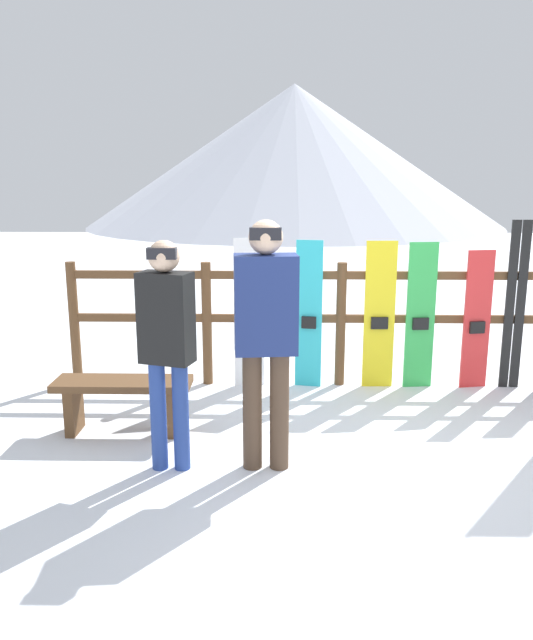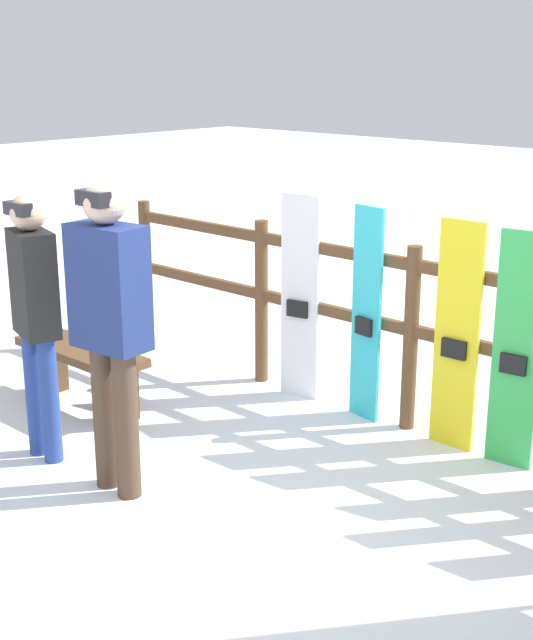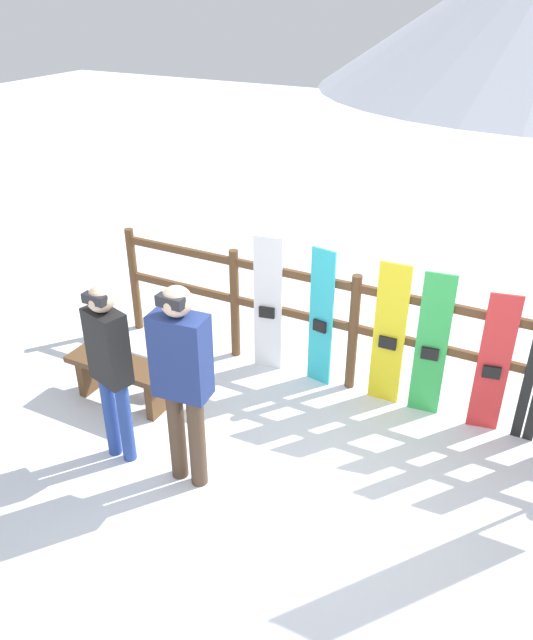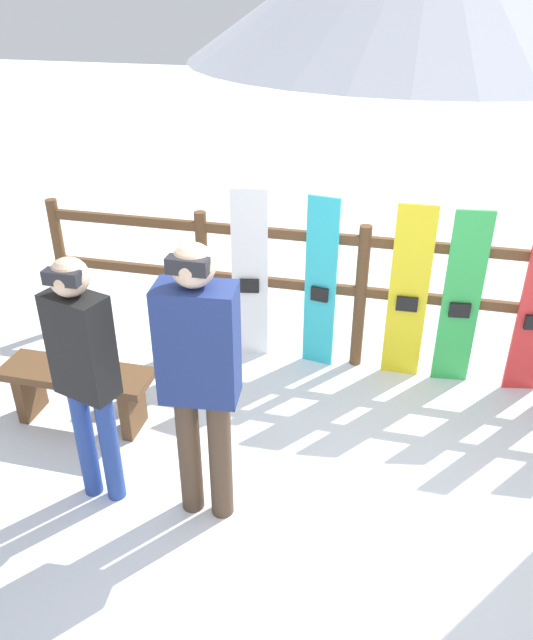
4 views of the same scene
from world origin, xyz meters
TOP-DOWN VIEW (x-y plane):
  - ground_plane at (0.00, 0.00)m, footprint 40.00×40.00m
  - fence at (0.00, 1.77)m, footprint 5.54×0.10m
  - bench at (-1.91, 0.49)m, footprint 1.12×0.36m
  - person_navy at (-0.72, -0.14)m, footprint 0.46×0.28m
  - person_black at (-1.41, -0.17)m, footprint 0.41×0.29m
  - snowboard_white at (-0.93, 1.72)m, footprint 0.30×0.10m
  - snowboard_cyan at (-0.33, 1.72)m, footprint 0.26×0.09m
  - snowboard_yellow at (0.38, 1.72)m, footprint 0.31×0.06m
  - snowboard_green at (0.79, 1.72)m, footprint 0.29×0.08m

SIDE VIEW (x-z plane):
  - ground_plane at x=0.00m, z-range 0.00..0.00m
  - bench at x=-1.91m, z-range 0.10..0.56m
  - snowboard_green at x=0.79m, z-range 0.00..1.47m
  - snowboard_yellow at x=0.38m, z-range 0.00..1.48m
  - snowboard_cyan at x=-0.33m, z-range 0.00..1.49m
  - fence at x=0.00m, z-range 0.12..1.38m
  - snowboard_white at x=-0.93m, z-range 0.00..1.51m
  - person_black at x=-1.41m, z-range 0.16..1.83m
  - person_navy at x=-0.72m, z-range 0.16..1.97m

